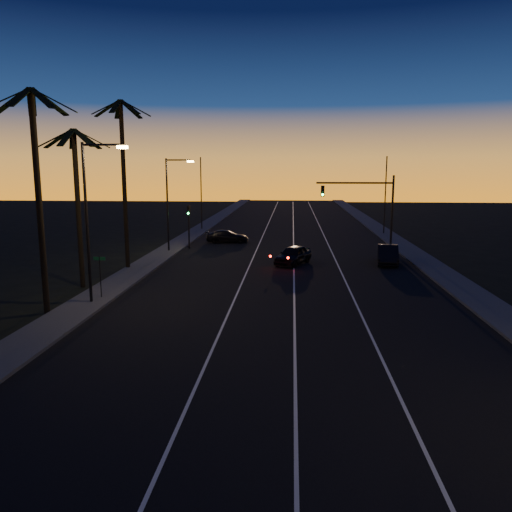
# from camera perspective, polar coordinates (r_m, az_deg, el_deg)

# --- Properties ---
(road) EXTENTS (20.00, 170.00, 0.01)m
(road) POSITION_cam_1_polar(r_m,az_deg,el_deg) (37.44, 3.59, -1.75)
(road) COLOR black
(road) RESTS_ON ground
(sidewalk_left) EXTENTS (2.40, 170.00, 0.16)m
(sidewalk_left) POSITION_cam_1_polar(r_m,az_deg,el_deg) (39.16, -13.03, -1.36)
(sidewalk_left) COLOR #3E3E3B
(sidewalk_left) RESTS_ON ground
(sidewalk_right) EXTENTS (2.40, 170.00, 0.16)m
(sidewalk_right) POSITION_cam_1_polar(r_m,az_deg,el_deg) (38.98, 20.29, -1.78)
(sidewalk_right) COLOR #3E3E3B
(sidewalk_right) RESTS_ON ground
(lane_stripe_left) EXTENTS (0.12, 160.00, 0.01)m
(lane_stripe_left) POSITION_cam_1_polar(r_m,az_deg,el_deg) (37.59, -0.99, -1.67)
(lane_stripe_left) COLOR silver
(lane_stripe_left) RESTS_ON road
(lane_stripe_mid) EXTENTS (0.12, 160.00, 0.01)m
(lane_stripe_mid) POSITION_cam_1_polar(r_m,az_deg,el_deg) (37.44, 4.35, -1.74)
(lane_stripe_mid) COLOR silver
(lane_stripe_mid) RESTS_ON road
(lane_stripe_right) EXTENTS (0.12, 160.00, 0.01)m
(lane_stripe_right) POSITION_cam_1_polar(r_m,az_deg,el_deg) (37.62, 9.69, -1.80)
(lane_stripe_right) COLOR silver
(lane_stripe_right) RESTS_ON road
(palm_near) EXTENTS (4.25, 4.16, 11.53)m
(palm_near) POSITION_cam_1_polar(r_m,az_deg,el_deg) (27.85, -23.72, 8.07)
(palm_near) COLOR black
(palm_near) RESTS_ON ground
(palm_mid) EXTENTS (4.25, 4.16, 10.03)m
(palm_mid) POSITION_cam_1_polar(r_m,az_deg,el_deg) (33.54, -19.77, 7.10)
(palm_mid) COLOR black
(palm_mid) RESTS_ON ground
(palm_far) EXTENTS (4.25, 4.16, 12.53)m
(palm_far) POSITION_cam_1_polar(r_m,az_deg,el_deg) (38.74, -14.91, 9.66)
(palm_far) COLOR black
(palm_far) RESTS_ON ground
(streetlight_left_near) EXTENTS (2.55, 0.26, 9.00)m
(streetlight_left_near) POSITION_cam_1_polar(r_m,az_deg,el_deg) (28.94, -18.30, 4.97)
(streetlight_left_near) COLOR black
(streetlight_left_near) RESTS_ON ground
(streetlight_left_far) EXTENTS (2.55, 0.26, 8.50)m
(streetlight_left_far) POSITION_cam_1_polar(r_m,az_deg,el_deg) (46.07, -9.74, 6.67)
(streetlight_left_far) COLOR black
(streetlight_left_far) RESTS_ON ground
(street_sign) EXTENTS (0.70, 0.06, 2.60)m
(street_sign) POSITION_cam_1_polar(r_m,az_deg,el_deg) (30.40, -17.39, -1.76)
(street_sign) COLOR black
(street_sign) RESTS_ON ground
(signal_mast) EXTENTS (7.10, 0.41, 7.00)m
(signal_mast) POSITION_cam_1_polar(r_m,az_deg,el_deg) (47.24, 12.53, 6.31)
(signal_mast) COLOR black
(signal_mast) RESTS_ON ground
(signal_post) EXTENTS (0.28, 0.37, 4.20)m
(signal_post) POSITION_cam_1_polar(r_m,az_deg,el_deg) (47.90, -7.71, 4.24)
(signal_post) COLOR black
(signal_post) RESTS_ON ground
(far_pole_left) EXTENTS (0.14, 0.14, 9.00)m
(far_pole_left) POSITION_cam_1_polar(r_m,az_deg,el_deg) (62.77, -6.29, 7.07)
(far_pole_left) COLOR black
(far_pole_left) RESTS_ON ground
(far_pole_right) EXTENTS (0.14, 0.14, 9.00)m
(far_pole_right) POSITION_cam_1_polar(r_m,az_deg,el_deg) (59.71, 14.56, 6.67)
(far_pole_right) COLOR black
(far_pole_right) RESTS_ON ground
(lead_car) EXTENTS (3.51, 5.11, 1.48)m
(lead_car) POSITION_cam_1_polar(r_m,az_deg,el_deg) (40.11, 4.26, 0.12)
(lead_car) COLOR black
(lead_car) RESTS_ON road
(right_car) EXTENTS (2.24, 4.73, 1.50)m
(right_car) POSITION_cam_1_polar(r_m,az_deg,el_deg) (41.57, 14.83, 0.17)
(right_car) COLOR black
(right_car) RESTS_ON road
(cross_car) EXTENTS (4.59, 2.26, 1.28)m
(cross_car) POSITION_cam_1_polar(r_m,az_deg,el_deg) (51.86, -3.32, 2.25)
(cross_car) COLOR black
(cross_car) RESTS_ON road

